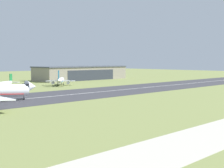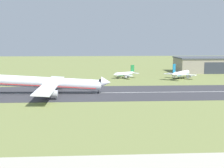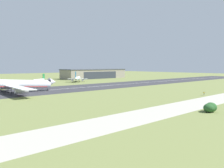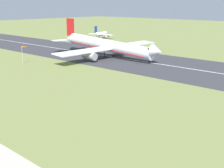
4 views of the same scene
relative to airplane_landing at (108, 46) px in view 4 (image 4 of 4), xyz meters
The scene contains 6 objects.
ground_plane 67.90m from the airplane_landing, 48.36° to the right, with size 735.47×735.47×0.00m, color olive.
runway_strip 45.30m from the airplane_landing, ahead, with size 495.47×41.30×0.06m, color #333338.
runway_centreline 45.30m from the airplane_landing, ahead, with size 445.93×0.70×0.01m, color silver.
airplane_landing is the anchor object (origin of this frame).
airplane_parked_west 76.08m from the airplane_landing, 136.96° to the left, with size 17.15×16.98×8.71m.
windsock_pole 36.20m from the airplane_landing, 111.49° to the right, with size 0.72×2.56×7.04m.
Camera 4 is at (49.75, 3.19, 23.24)m, focal length 50.00 mm.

